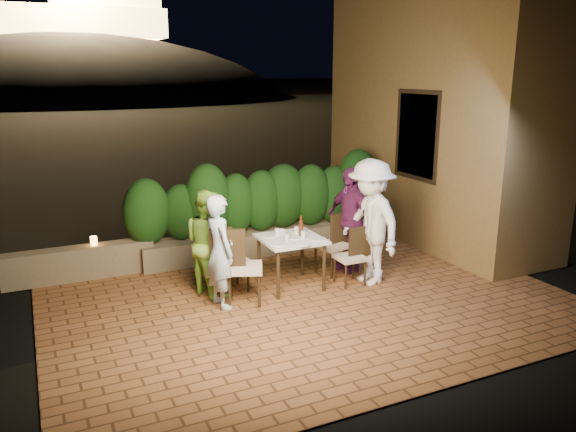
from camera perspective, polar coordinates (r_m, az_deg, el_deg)
ground at (r=7.83m, az=2.50°, el=-8.81°), size 400.00×400.00×0.00m
terrace_floor at (r=8.27m, az=0.88°, el=-7.92°), size 7.00×6.00×0.15m
building_wall at (r=10.89m, az=14.89°, el=11.01°), size 1.60×5.00×5.00m
window_pane at (r=10.06m, az=13.08°, el=7.99°), size 0.08×1.00×1.40m
window_frame at (r=10.05m, az=13.04°, el=7.99°), size 0.06×1.15×1.55m
planter at (r=9.80m, az=-2.68°, el=-2.58°), size 4.20×0.55×0.40m
hedge at (r=9.60m, az=-2.73°, el=1.70°), size 4.00×0.70×1.10m
parapet at (r=9.13m, az=-20.41°, el=-4.49°), size 2.20×0.30×0.50m
hill at (r=66.95m, az=-20.59°, el=7.59°), size 52.00×40.00×22.00m
dining_table at (r=8.21m, az=0.30°, el=-4.72°), size 0.88×0.88×0.75m
plate_nw at (r=7.76m, az=-0.96°, el=-2.91°), size 0.20×0.20×0.01m
plate_sw at (r=8.16m, az=-2.05°, el=-2.04°), size 0.21×0.21×0.01m
plate_ne at (r=8.02m, az=3.06°, el=-2.34°), size 0.23×0.23×0.01m
plate_se at (r=8.38m, az=1.20°, el=-1.57°), size 0.25×0.25×0.01m
plate_centre at (r=8.07m, az=0.52°, el=-2.22°), size 0.21×0.21×0.01m
plate_front at (r=7.79m, az=1.52°, el=-2.85°), size 0.24×0.24×0.01m
glass_nw at (r=7.92m, az=-0.12°, el=-2.22°), size 0.06×0.06×0.10m
glass_sw at (r=8.18m, az=-1.11°, el=-1.64°), size 0.06×0.06×0.11m
glass_ne at (r=8.02m, az=1.55°, el=-1.93°), size 0.07×0.07×0.12m
glass_se at (r=8.27m, az=0.86°, el=-1.45°), size 0.06×0.06×0.11m
beer_bottle at (r=8.15m, az=1.33°, el=-0.99°), size 0.06×0.06×0.30m
bowl at (r=8.30m, az=-0.74°, el=-1.63°), size 0.20×0.20×0.04m
chair_left_front at (r=7.64m, az=-4.47°, el=-5.10°), size 0.63×0.63×1.04m
chair_left_back at (r=8.08m, az=-5.82°, el=-4.35°), size 0.48×0.48×0.96m
chair_right_front at (r=8.35m, az=6.32°, el=-4.08°), size 0.40×0.40×0.86m
chair_right_back at (r=8.75m, az=4.49°, el=-2.87°), size 0.54×0.54×0.94m
diner_blue at (r=7.48m, az=-6.96°, el=-3.59°), size 0.44×0.60×1.54m
diner_green at (r=7.93m, az=-8.13°, el=-2.66°), size 0.79×0.89×1.52m
diner_white at (r=8.30m, az=8.37°, el=-0.63°), size 0.76×1.24×1.87m
diner_purple at (r=8.83m, az=6.28°, el=-0.36°), size 0.57×1.03×1.65m
parapet_lamp at (r=9.05m, az=-19.13°, el=-2.40°), size 0.10×0.10×0.14m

